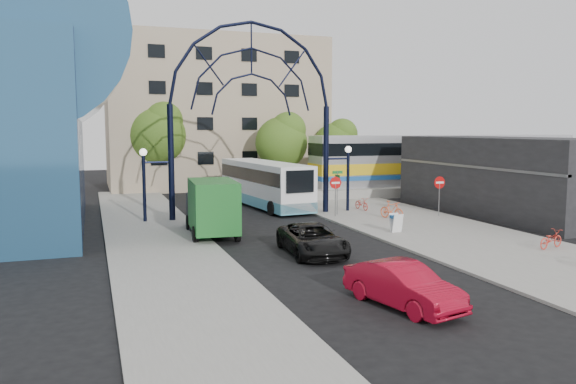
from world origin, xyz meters
name	(u,v)px	position (x,y,z in m)	size (l,w,h in m)	color
ground	(349,270)	(0.00, 0.00, 0.00)	(120.00, 120.00, 0.00)	black
sidewalk_east	(457,237)	(8.00, 4.00, 0.06)	(8.00, 56.00, 0.12)	gray
plaza_west	(164,249)	(-6.50, 6.00, 0.06)	(5.00, 50.00, 0.12)	gray
gateway_arch	(252,80)	(0.00, 14.00, 8.56)	(13.64, 0.44, 12.10)	black
stop_sign	(336,186)	(4.80, 12.00, 1.99)	(0.80, 0.07, 2.50)	slate
do_not_enter_sign	(439,186)	(11.00, 10.00, 1.98)	(0.76, 0.07, 2.48)	slate
street_name_sign	(337,183)	(5.20, 12.60, 2.13)	(0.70, 0.70, 2.80)	slate
sandwich_board	(396,221)	(5.60, 5.98, 0.74)	(0.55, 0.61, 0.99)	white
commercial_block_east	(505,176)	(16.00, 10.00, 2.50)	(6.00, 16.00, 5.00)	black
apartment_block	(213,114)	(2.00, 34.97, 7.00)	(20.00, 12.10, 14.00)	tan
train_platform	(446,187)	(20.00, 22.00, 0.40)	(32.00, 5.00, 0.80)	gray
train_car	(447,159)	(20.00, 22.00, 2.90)	(25.10, 3.05, 4.20)	#B7B7BC
tree_north_a	(283,140)	(6.12, 25.93, 4.61)	(4.48, 4.48, 7.00)	#382314
tree_north_b	(159,132)	(-3.88, 29.93, 5.27)	(5.12, 5.12, 8.00)	#382314
tree_north_c	(337,143)	(12.12, 27.93, 4.28)	(4.16, 4.16, 6.50)	#382314
city_bus	(264,183)	(2.18, 18.62, 1.67)	(3.68, 11.82, 3.20)	white
green_truck	(211,208)	(-3.68, 8.85, 1.48)	(2.62, 6.03, 2.97)	black
black_suv	(312,239)	(-0.36, 3.00, 0.68)	(2.27, 4.91, 1.37)	black
red_sedan	(403,285)	(-0.42, -4.77, 0.70)	(1.47, 4.23, 1.39)	#A20920
bike_near_a	(362,204)	(7.64, 14.00, 0.54)	(0.56, 1.59, 0.84)	red
bike_near_b	(392,210)	(7.62, 9.95, 0.66)	(0.51, 1.80, 1.08)	#FA6132
bike_far_a	(551,239)	(10.23, 0.09, 0.55)	(0.57, 1.63, 0.86)	red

